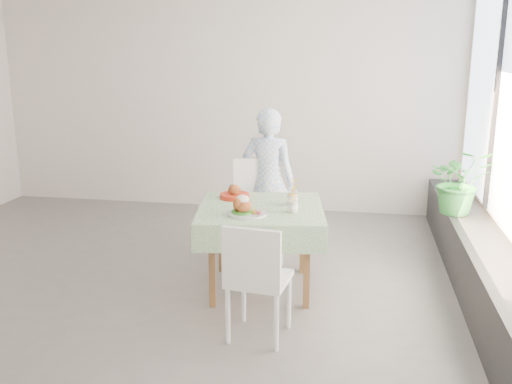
% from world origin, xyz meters
% --- Properties ---
extents(floor, '(6.00, 6.00, 0.00)m').
position_xyz_m(floor, '(0.00, 0.00, 0.00)').
color(floor, '#575552').
rests_on(floor, ground).
extents(wall_back, '(6.00, 0.02, 2.80)m').
position_xyz_m(wall_back, '(0.00, 2.50, 1.40)').
color(wall_back, silver).
rests_on(wall_back, ground).
extents(window_ledge, '(0.40, 4.80, 0.50)m').
position_xyz_m(window_ledge, '(2.80, 0.00, 0.25)').
color(window_ledge, black).
rests_on(window_ledge, ground).
extents(cafe_table, '(1.18, 1.18, 0.74)m').
position_xyz_m(cafe_table, '(0.93, -0.09, 0.46)').
color(cafe_table, brown).
rests_on(cafe_table, ground).
extents(chair_far, '(0.58, 0.58, 0.99)m').
position_xyz_m(chair_far, '(0.78, 0.65, 0.30)').
color(chair_far, white).
rests_on(chair_far, ground).
extents(chair_near, '(0.46, 0.46, 0.88)m').
position_xyz_m(chair_near, '(1.06, -0.95, 0.27)').
color(chair_near, white).
rests_on(chair_near, ground).
extents(diner, '(0.58, 0.41, 1.49)m').
position_xyz_m(diner, '(0.84, 0.85, 0.75)').
color(diner, '#94C0ED').
rests_on(diner, ground).
extents(main_dish, '(0.32, 0.32, 0.17)m').
position_xyz_m(main_dish, '(0.84, -0.35, 0.80)').
color(main_dish, white).
rests_on(main_dish, cafe_table).
extents(juice_cup_orange, '(0.10, 0.10, 0.27)m').
position_xyz_m(juice_cup_orange, '(1.19, 0.02, 0.80)').
color(juice_cup_orange, white).
rests_on(juice_cup_orange, cafe_table).
extents(juice_cup_lemonade, '(0.09, 0.09, 0.26)m').
position_xyz_m(juice_cup_lemonade, '(1.21, -0.20, 0.80)').
color(juice_cup_lemonade, white).
rests_on(juice_cup_lemonade, cafe_table).
extents(second_dish, '(0.26, 0.26, 0.13)m').
position_xyz_m(second_dish, '(0.65, 0.16, 0.78)').
color(second_dish, '#B72912').
rests_on(second_dish, cafe_table).
extents(potted_plant, '(0.61, 0.54, 0.64)m').
position_xyz_m(potted_plant, '(2.69, 0.88, 0.82)').
color(potted_plant, '#246E2A').
rests_on(potted_plant, window_ledge).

